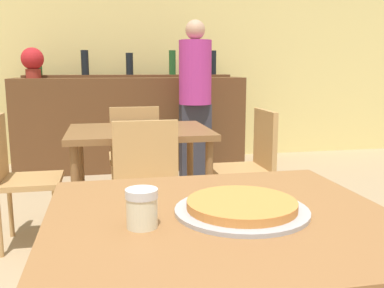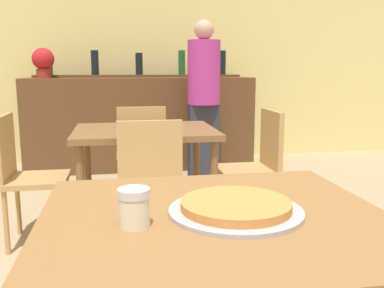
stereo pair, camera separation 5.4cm
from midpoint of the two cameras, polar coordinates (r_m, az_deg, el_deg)
wall_back at (r=5.52m, az=-7.02°, el=12.45°), size 8.00×0.05×2.80m
dining_table_near at (r=1.24m, az=4.38°, el=-13.25°), size 0.96×0.87×0.77m
dining_table_far at (r=2.94m, az=-5.73°, el=0.13°), size 0.95×0.74×0.76m
bar_counter at (r=5.05m, az=-6.52°, el=2.78°), size 2.60×0.56×1.06m
bar_back_shelf at (r=5.15m, az=-6.81°, el=9.54°), size 2.39×0.24×0.32m
chair_far_side_front at (r=2.45m, az=-4.74°, el=-5.70°), size 0.40×0.40×0.87m
chair_far_side_back at (r=3.50m, az=-6.33°, el=-0.89°), size 0.40×0.40×0.87m
chair_far_side_left at (r=3.03m, az=-21.05°, el=-3.28°), size 0.40×0.40×0.87m
chair_far_side_right at (r=3.13m, az=9.16°, el=-2.28°), size 0.40×0.40×0.87m
pizza_tray at (r=1.22m, az=7.10°, el=-8.38°), size 0.38×0.38×0.04m
cheese_shaker at (r=1.10m, az=-6.34°, el=-8.40°), size 0.08×0.08×0.10m
person_standing at (r=4.53m, az=1.92°, el=6.65°), size 0.34×0.34×1.66m
potted_plant at (r=5.01m, az=-18.93°, el=10.41°), size 0.24×0.24×0.33m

